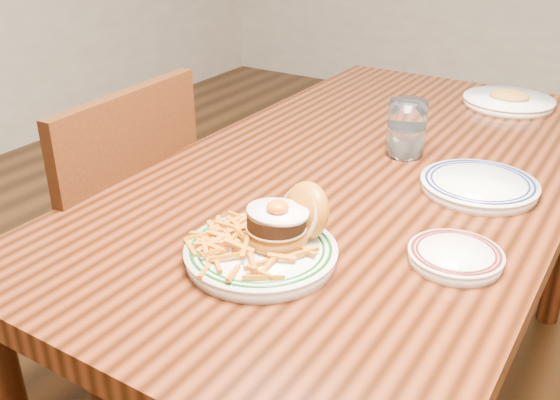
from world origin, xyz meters
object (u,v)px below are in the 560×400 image
Objects in this scene: chair_left at (105,255)px; side_plate at (456,255)px; main_plate at (269,240)px; table at (368,200)px.

chair_left reaches higher than side_plate.
side_plate is at bearing 52.17° from main_plate.
chair_left reaches higher than main_plate.
side_plate is at bearing -46.28° from table.
table is at bearing 118.50° from side_plate.
table is 10.29× the size of side_plate.
main_plate reaches higher than table.
table is 0.66m from chair_left.
main_plate is at bearing -165.87° from side_plate.
side_plate is at bearing -2.52° from chair_left.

